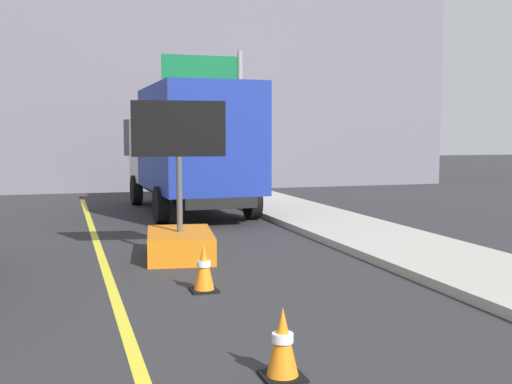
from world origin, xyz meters
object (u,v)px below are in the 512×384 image
Objects in this scene: box_truck at (191,146)px; traffic_cone_mid_lane at (283,343)px; arrow_board_trailer at (180,230)px; traffic_cone_far_lane at (204,268)px; highway_guide_sign at (218,97)px.

box_truck reaches higher than traffic_cone_mid_lane.
traffic_cone_mid_lane is (-0.13, -5.62, -0.17)m from arrow_board_trailer.
traffic_cone_far_lane is (-0.12, -2.44, -0.15)m from arrow_board_trailer.
arrow_board_trailer is 4.25× the size of traffic_cone_mid_lane.
highway_guide_sign is (3.24, 10.34, 2.94)m from arrow_board_trailer.
box_truck is 10.52× the size of traffic_cone_mid_lane.
arrow_board_trailer is at bearing 87.24° from traffic_cone_far_lane.
traffic_cone_mid_lane is at bearing -90.19° from traffic_cone_far_lane.
highway_guide_sign is at bearing 75.27° from traffic_cone_far_lane.
highway_guide_sign is 16.61m from traffic_cone_mid_lane.
arrow_board_trailer is at bearing -103.30° from box_truck.
arrow_board_trailer is 0.54× the size of highway_guide_sign.
arrow_board_trailer is 5.62m from traffic_cone_mid_lane.
traffic_cone_far_lane is (-1.56, -8.53, -1.49)m from box_truck.
arrow_board_trailer is at bearing -107.40° from highway_guide_sign.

